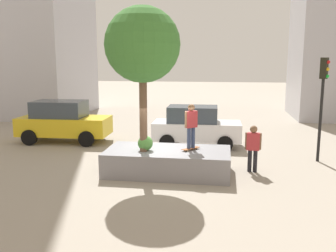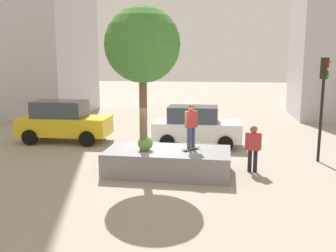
# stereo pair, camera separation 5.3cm
# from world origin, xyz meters

# --- Properties ---
(ground_plane) EXTENTS (120.00, 120.00, 0.00)m
(ground_plane) POSITION_xyz_m (0.00, 0.00, 0.00)
(ground_plane) COLOR #9E9384
(planter_ledge) EXTENTS (4.60, 2.35, 0.90)m
(planter_ledge) POSITION_xyz_m (0.30, -0.21, 0.45)
(planter_ledge) COLOR gray
(planter_ledge) RESTS_ON ground
(plaza_tree) EXTENTS (2.68, 2.68, 5.17)m
(plaza_tree) POSITION_xyz_m (-0.55, -0.55, 4.70)
(plaza_tree) COLOR brown
(plaza_tree) RESTS_ON planter_ledge
(boxwood_shrub) EXTENTS (0.56, 0.56, 0.56)m
(boxwood_shrub) POSITION_xyz_m (-0.51, -0.46, 1.18)
(boxwood_shrub) COLOR #4C8C3D
(boxwood_shrub) RESTS_ON planter_ledge
(skateboard) EXTENTS (0.66, 0.76, 0.07)m
(skateboard) POSITION_xyz_m (1.14, -0.12, 0.96)
(skateboard) COLOR brown
(skateboard) RESTS_ON planter_ledge
(skateboarder) EXTENTS (0.46, 0.43, 1.65)m
(skateboarder) POSITION_xyz_m (1.14, -0.12, 1.92)
(skateboarder) COLOR navy
(skateboarder) RESTS_ON skateboard
(taxi_cab) EXTENTS (4.68, 2.32, 2.14)m
(taxi_cab) POSITION_xyz_m (-5.89, 4.33, 1.09)
(taxi_cab) COLOR gold
(taxi_cab) RESTS_ON ground
(police_car) EXTENTS (4.31, 2.10, 1.98)m
(police_car) POSITION_xyz_m (0.95, 4.40, 1.01)
(police_car) COLOR white
(police_car) RESTS_ON ground
(traffic_light_corner) EXTENTS (0.37, 0.37, 4.30)m
(traffic_light_corner) POSITION_xyz_m (6.27, 2.39, 2.94)
(traffic_light_corner) COLOR black
(traffic_light_corner) RESTS_ON ground
(bystander_watching) EXTENTS (0.60, 0.28, 1.79)m
(bystander_watching) POSITION_xyz_m (3.44, 0.44, 1.03)
(bystander_watching) COLOR black
(bystander_watching) RESTS_ON ground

